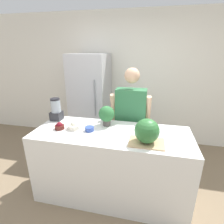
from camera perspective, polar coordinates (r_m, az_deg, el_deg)
ground_plane at (r=2.47m, az=-2.41°, el=-30.58°), size 14.00×14.00×0.00m
wall_back at (r=3.67m, az=5.73°, el=10.35°), size 8.00×0.06×2.60m
counter_island at (r=2.41m, az=-0.20°, el=-16.62°), size 1.93×0.75×0.94m
refrigerator at (r=3.52m, az=-6.86°, el=3.41°), size 0.68×0.76×1.82m
person at (r=2.68m, az=5.99°, el=-3.34°), size 0.58×0.27×1.66m
cutting_board at (r=1.96m, az=11.19°, el=-9.76°), size 0.38×0.26×0.01m
watermelon at (r=1.89m, az=11.33°, el=-6.06°), size 0.27×0.27×0.27m
bowl_cherries at (r=2.33m, az=-16.78°, el=-4.49°), size 0.12×0.12×0.09m
bowl_cream at (r=2.29m, az=-12.22°, el=-4.45°), size 0.17×0.17×0.10m
bowl_small_blue at (r=2.20m, az=-7.38°, el=-5.48°), size 0.11×0.11×0.05m
blender at (r=2.60m, az=-17.80°, el=0.68°), size 0.15×0.15×0.32m
potted_plant at (r=2.29m, az=-1.79°, el=-0.83°), size 0.21×0.21×0.27m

